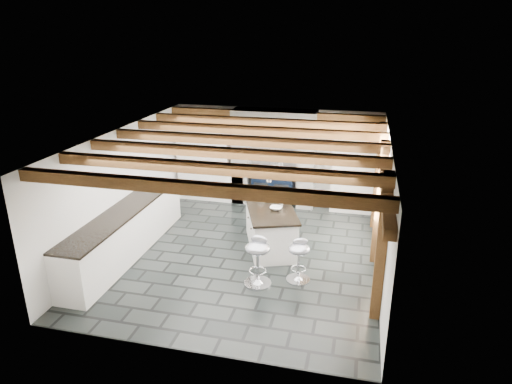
% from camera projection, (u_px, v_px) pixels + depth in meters
% --- Properties ---
extents(ground, '(6.00, 6.00, 0.00)m').
position_uv_depth(ground, '(246.00, 251.00, 8.89)').
color(ground, black).
rests_on(ground, ground).
extents(room_shell, '(6.00, 6.03, 6.00)m').
position_uv_depth(room_shell, '(235.00, 175.00, 9.95)').
color(room_shell, white).
rests_on(room_shell, ground).
extents(range_cooker, '(1.00, 0.63, 0.99)m').
position_uv_depth(range_cooker, '(274.00, 185.00, 11.18)').
color(range_cooker, black).
rests_on(range_cooker, ground).
extents(kitchen_island, '(1.39, 1.87, 1.10)m').
position_uv_depth(kitchen_island, '(270.00, 227.00, 8.95)').
color(kitchen_island, white).
rests_on(kitchen_island, ground).
extents(bar_stool_near, '(0.48, 0.48, 0.77)m').
position_uv_depth(bar_stool_near, '(299.00, 255.00, 7.73)').
color(bar_stool_near, silver).
rests_on(bar_stool_near, ground).
extents(bar_stool_far, '(0.50, 0.50, 0.87)m').
position_uv_depth(bar_stool_far, '(258.00, 255.00, 7.59)').
color(bar_stool_far, silver).
rests_on(bar_stool_far, ground).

